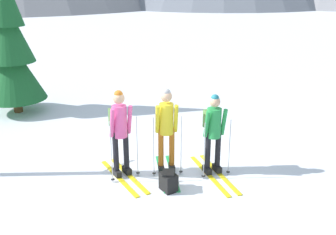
{
  "coord_description": "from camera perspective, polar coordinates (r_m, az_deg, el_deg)",
  "views": [
    {
      "loc": [
        0.62,
        -7.22,
        3.76
      ],
      "look_at": [
        0.22,
        0.32,
        1.05
      ],
      "focal_mm": 42.18,
      "sensor_mm": 36.0,
      "label": 1
    }
  ],
  "objects": [
    {
      "name": "ground_plane",
      "position": [
        8.16,
        -1.65,
        -7.69
      ],
      "size": [
        400.0,
        400.0,
        0.0
      ],
      "primitive_type": "plane",
      "color": "white"
    },
    {
      "name": "skier_in_pink",
      "position": [
        7.64,
        -6.99,
        -1.58
      ],
      "size": [
        1.18,
        1.58,
        1.77
      ],
      "color": "yellow",
      "rests_on": "ground"
    },
    {
      "name": "skier_in_yellow",
      "position": [
        7.74,
        -0.23,
        -1.41
      ],
      "size": [
        0.61,
        1.59,
        1.75
      ],
      "color": "green",
      "rests_on": "ground"
    },
    {
      "name": "skier_in_green",
      "position": [
        7.76,
        6.58,
        -1.84
      ],
      "size": [
        0.95,
        1.77,
        1.65
      ],
      "color": "yellow",
      "rests_on": "ground"
    },
    {
      "name": "pine_tree_near",
      "position": [
        11.96,
        -21.89,
        9.49
      ],
      "size": [
        1.73,
        1.73,
        4.19
      ],
      "color": "#51381E",
      "rests_on": "ground"
    },
    {
      "name": "backpack_on_snow_front",
      "position": [
        7.39,
        0.07,
        -9.19
      ],
      "size": [
        0.38,
        0.4,
        0.38
      ],
      "color": "black",
      "rests_on": "ground"
    }
  ]
}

